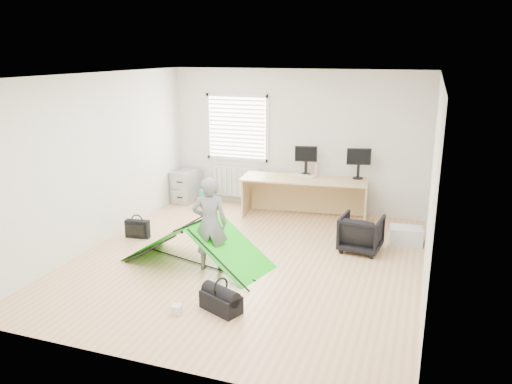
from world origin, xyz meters
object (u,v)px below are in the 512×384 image
(desk, at_px, (304,199))
(monitor_left, at_px, (306,164))
(person, at_px, (210,224))
(duffel_bag, at_px, (221,302))
(storage_crate, at_px, (406,236))
(laptop_bag, at_px, (138,229))
(office_chair, at_px, (361,233))
(filing_cabinet, at_px, (186,186))
(thermos, at_px, (317,170))
(kite, at_px, (197,243))
(monitor_right, at_px, (358,168))

(desk, bearing_deg, monitor_left, 92.65)
(person, height_order, duffel_bag, person)
(storage_crate, distance_m, laptop_bag, 4.41)
(person, height_order, laptop_bag, person)
(office_chair, distance_m, duffel_bag, 2.79)
(filing_cabinet, height_order, office_chair, filing_cabinet)
(filing_cabinet, relative_size, storage_crate, 1.33)
(thermos, height_order, person, person)
(storage_crate, bearing_deg, person, -143.80)
(kite, bearing_deg, storage_crate, 48.09)
(kite, bearing_deg, filing_cabinet, 134.76)
(filing_cabinet, xyz_separation_m, storage_crate, (4.42, -0.97, -0.19))
(monitor_left, distance_m, thermos, 0.27)
(desk, bearing_deg, monitor_right, 12.61)
(person, relative_size, duffel_bag, 2.66)
(thermos, height_order, laptop_bag, thermos)
(desk, distance_m, office_chair, 1.71)
(monitor_right, relative_size, person, 0.32)
(monitor_right, relative_size, thermos, 1.66)
(monitor_right, relative_size, laptop_bag, 1.06)
(monitor_left, xyz_separation_m, laptop_bag, (-2.33, -2.17, -0.82))
(kite, relative_size, laptop_bag, 5.15)
(monitor_left, distance_m, office_chair, 2.09)
(monitor_right, height_order, office_chair, monitor_right)
(office_chair, bearing_deg, storage_crate, -135.11)
(office_chair, distance_m, laptop_bag, 3.66)
(thermos, distance_m, office_chair, 1.84)
(thermos, relative_size, kite, 0.12)
(monitor_right, xyz_separation_m, person, (-1.65, -2.89, -0.31))
(monitor_right, height_order, thermos, monitor_right)
(monitor_left, bearing_deg, monitor_right, -11.92)
(desk, height_order, laptop_bag, desk)
(monitor_right, bearing_deg, laptop_bag, -161.06)
(thermos, xyz_separation_m, kite, (-1.16, -2.70, -0.58))
(person, bearing_deg, storage_crate, -163.16)
(filing_cabinet, distance_m, kite, 3.21)
(desk, xyz_separation_m, person, (-0.72, -2.57, 0.29))
(office_chair, bearing_deg, desk, -38.07)
(storage_crate, bearing_deg, duffel_bag, -123.62)
(filing_cabinet, height_order, thermos, thermos)
(storage_crate, bearing_deg, thermos, 152.67)
(laptop_bag, xyz_separation_m, duffel_bag, (2.28, -1.80, -0.04))
(monitor_left, height_order, kite, monitor_left)
(monitor_left, relative_size, laptop_bag, 1.02)
(monitor_left, relative_size, storage_crate, 0.83)
(office_chair, xyz_separation_m, laptop_bag, (-3.60, -0.66, -0.13))
(storage_crate, height_order, duffel_bag, storage_crate)
(monitor_right, height_order, kite, monitor_right)
(monitor_left, distance_m, storage_crate, 2.32)
(monitor_right, height_order, laptop_bag, monitor_right)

